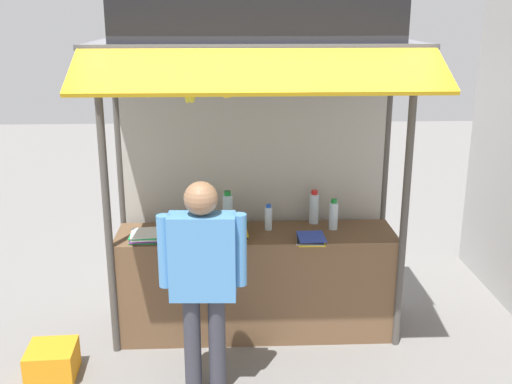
% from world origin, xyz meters
% --- Properties ---
extents(ground_plane, '(20.00, 20.00, 0.00)m').
position_xyz_m(ground_plane, '(0.00, 0.00, 0.00)').
color(ground_plane, slate).
extents(stall_counter, '(2.30, 0.56, 0.90)m').
position_xyz_m(stall_counter, '(0.00, 0.00, 0.45)').
color(stall_counter, brown).
rests_on(stall_counter, ground).
extents(stall_structure, '(2.50, 1.41, 2.80)m').
position_xyz_m(stall_structure, '(0.00, 0.10, 1.67)').
color(stall_structure, '#4C4742').
rests_on(stall_structure, ground).
extents(water_bottle_right, '(0.08, 0.08, 0.29)m').
position_xyz_m(water_bottle_right, '(0.51, 0.21, 1.04)').
color(water_bottle_right, silver).
rests_on(water_bottle_right, stall_counter).
extents(water_bottle_front_right, '(0.09, 0.09, 0.31)m').
position_xyz_m(water_bottle_front_right, '(-0.23, 0.19, 1.04)').
color(water_bottle_front_right, silver).
rests_on(water_bottle_front_right, stall_counter).
extents(water_bottle_mid_left, '(0.06, 0.06, 0.22)m').
position_xyz_m(water_bottle_mid_left, '(0.11, 0.06, 1.01)').
color(water_bottle_mid_left, silver).
rests_on(water_bottle_mid_left, stall_counter).
extents(water_bottle_back_left, '(0.07, 0.07, 0.26)m').
position_xyz_m(water_bottle_back_left, '(0.65, 0.05, 1.03)').
color(water_bottle_back_left, silver).
rests_on(water_bottle_back_left, stall_counter).
extents(magazine_stack_far_right, '(0.24, 0.28, 0.04)m').
position_xyz_m(magazine_stack_far_right, '(0.42, -0.21, 0.92)').
color(magazine_stack_far_right, yellow).
rests_on(magazine_stack_far_right, stall_counter).
extents(magazine_stack_back_right, '(0.27, 0.33, 0.09)m').
position_xyz_m(magazine_stack_back_right, '(-0.20, -0.07, 0.95)').
color(magazine_stack_back_right, yellow).
rests_on(magazine_stack_back_right, stall_counter).
extents(magazine_stack_left, '(0.26, 0.29, 0.06)m').
position_xyz_m(magazine_stack_left, '(-0.90, -0.12, 0.93)').
color(magazine_stack_left, green).
rests_on(magazine_stack_left, stall_counter).
extents(magazine_stack_far_left, '(0.24, 0.32, 0.08)m').
position_xyz_m(magazine_stack_far_left, '(-0.60, -0.21, 0.94)').
color(magazine_stack_far_left, yellow).
rests_on(magazine_stack_far_left, stall_counter).
extents(banana_bunch_rightmost, '(0.09, 0.09, 0.28)m').
position_xyz_m(banana_bunch_rightmost, '(-0.49, -0.38, 2.10)').
color(banana_bunch_rightmost, '#332D23').
extents(banana_bunch_leftmost, '(0.09, 0.09, 0.24)m').
position_xyz_m(banana_bunch_leftmost, '(0.48, -0.38, 2.14)').
color(banana_bunch_leftmost, '#332D23').
extents(banana_bunch_inner_right, '(0.11, 0.11, 0.25)m').
position_xyz_m(banana_bunch_inner_right, '(-0.22, -0.38, 2.14)').
color(banana_bunch_inner_right, '#332D23').
extents(vendor_person, '(0.60, 0.23, 1.59)m').
position_xyz_m(vendor_person, '(-0.40, -0.88, 0.96)').
color(vendor_person, '#383842').
rests_on(vendor_person, ground).
extents(plastic_crate, '(0.37, 0.37, 0.25)m').
position_xyz_m(plastic_crate, '(-1.57, -0.63, 0.12)').
color(plastic_crate, orange).
rests_on(plastic_crate, ground).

